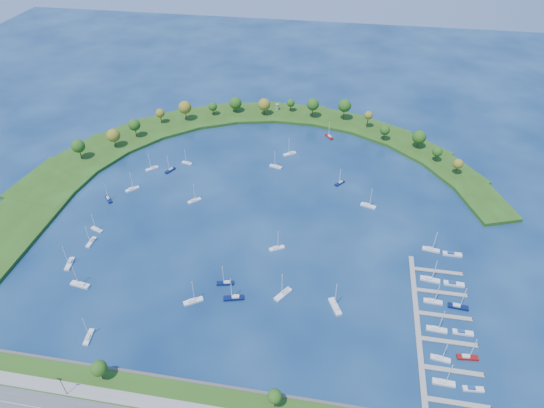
% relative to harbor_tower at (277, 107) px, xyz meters
% --- Properties ---
extents(ground, '(700.00, 700.00, 0.00)m').
position_rel_harbor_tower_xyz_m(ground, '(10.80, -120.94, -4.34)').
color(ground, '#081F45').
rests_on(ground, ground).
extents(breakwater, '(286.74, 247.64, 2.00)m').
position_rel_harbor_tower_xyz_m(breakwater, '(-35.53, -72.22, -3.35)').
color(breakwater, '#2A4713').
rests_on(breakwater, ground).
extents(breakwater_trees, '(236.97, 93.95, 15.85)m').
position_rel_harbor_tower_xyz_m(breakwater_trees, '(-7.86, -32.17, 6.40)').
color(breakwater_trees, '#382314').
rests_on(breakwater_trees, breakwater).
extents(harbor_tower, '(2.60, 2.60, 4.57)m').
position_rel_harbor_tower_xyz_m(harbor_tower, '(0.00, 0.00, 0.00)').
color(harbor_tower, gray).
rests_on(harbor_tower, breakwater).
extents(dock_system, '(24.28, 82.00, 1.60)m').
position_rel_harbor_tower_xyz_m(dock_system, '(96.09, -181.94, -3.99)').
color(dock_system, gray).
rests_on(dock_system, ground).
extents(moored_boat_0, '(8.01, 4.07, 11.34)m').
position_rel_harbor_tower_xyz_m(moored_boat_0, '(11.02, -73.91, -3.45)').
color(moored_boat_0, silver).
rests_on(moored_boat_0, ground).
extents(moored_boat_1, '(9.35, 4.70, 13.23)m').
position_rel_harbor_tower_xyz_m(moored_boat_1, '(9.75, -181.01, -3.40)').
color(moored_boat_1, '#09123D').
rests_on(moored_boat_1, ground).
extents(moored_boat_2, '(6.39, 6.81, 10.73)m').
position_rel_harbor_tower_xyz_m(moored_boat_2, '(-76.66, -122.84, -3.47)').
color(moored_boat_2, '#09123D').
rests_on(moored_boat_2, ground).
extents(moored_boat_3, '(8.10, 3.74, 11.50)m').
position_rel_harbor_tower_xyz_m(moored_boat_3, '(3.90, -173.11, -3.45)').
color(moored_boat_3, '#09123D').
rests_on(moored_boat_3, ground).
extents(moored_boat_4, '(6.91, 3.25, 9.79)m').
position_rel_harbor_tower_xyz_m(moored_boat_4, '(-44.70, -79.03, -3.49)').
color(moored_boat_4, silver).
rests_on(moored_boat_4, ground).
extents(moored_boat_5, '(6.52, 7.66, 11.63)m').
position_rel_harbor_tower_xyz_m(moored_boat_5, '(41.03, -31.00, -3.44)').
color(moored_boat_5, maroon).
rests_on(moored_boat_5, ground).
extents(moored_boat_6, '(3.78, 8.69, 12.36)m').
position_rel_harbor_tower_xyz_m(moored_boat_6, '(-72.63, -173.57, -3.42)').
color(moored_boat_6, silver).
rests_on(moored_boat_6, ground).
extents(moored_boat_7, '(3.08, 7.98, 11.43)m').
position_rel_harbor_tower_xyz_m(moored_boat_7, '(-43.80, -211.01, -3.45)').
color(moored_boat_7, silver).
rests_on(moored_boat_7, ground).
extents(moored_boat_8, '(6.03, 6.80, 10.48)m').
position_rel_harbor_tower_xyz_m(moored_boat_8, '(51.23, -85.00, -3.47)').
color(moored_boat_8, '#09123D').
rests_on(moored_boat_8, ground).
extents(moored_boat_9, '(7.11, 7.12, 11.55)m').
position_rel_harbor_tower_xyz_m(moored_boat_9, '(-63.98, -88.86, -3.45)').
color(moored_boat_9, silver).
rests_on(moored_boat_9, ground).
extents(moored_boat_10, '(2.39, 7.67, 11.18)m').
position_rel_harbor_tower_xyz_m(moored_boat_10, '(-69.64, -157.60, -3.46)').
color(moored_boat_10, silver).
rests_on(moored_boat_10, ground).
extents(moored_boat_11, '(7.27, 7.33, 11.86)m').
position_rel_harbor_tower_xyz_m(moored_boat_11, '(-67.41, -111.39, -3.44)').
color(moored_boat_11, silver).
rests_on(moored_boat_11, ground).
extents(moored_boat_12, '(7.11, 6.87, 11.36)m').
position_rel_harbor_tower_xyz_m(moored_boat_12, '(-28.57, -115.90, -3.45)').
color(moored_boat_12, silver).
rests_on(moored_boat_12, ground).
extents(moored_boat_13, '(8.25, 6.71, 12.35)m').
position_rel_harbor_tower_xyz_m(moored_boat_13, '(17.57, -57.60, -3.42)').
color(moored_boat_13, silver).
rests_on(moored_boat_13, ground).
extents(moored_boat_14, '(8.78, 4.73, 12.43)m').
position_rel_harbor_tower_xyz_m(moored_boat_14, '(67.89, -104.17, -3.42)').
color(moored_boat_14, silver).
rests_on(moored_boat_14, ground).
extents(moored_boat_15, '(8.61, 6.62, 12.70)m').
position_rel_harbor_tower_xyz_m(moored_boat_15, '(-7.45, -185.86, -3.41)').
color(moored_boat_15, silver).
rests_on(moored_boat_15, ground).
extents(moored_boat_16, '(5.29, 7.75, 11.17)m').
position_rel_harbor_tower_xyz_m(moored_boat_16, '(-52.30, -88.85, -3.46)').
color(moored_boat_16, '#09123D').
rests_on(moored_boat_16, ground).
extents(moored_boat_17, '(7.80, 5.52, 11.30)m').
position_rel_harbor_tower_xyz_m(moored_boat_17, '(23.34, -146.36, -3.45)').
color(moored_boat_17, silver).
rests_on(moored_boat_17, ground).
extents(moored_boat_18, '(7.20, 4.30, 10.24)m').
position_rel_harbor_tower_xyz_m(moored_boat_18, '(-71.26, -148.17, -3.48)').
color(moored_boat_18, silver).
rests_on(moored_boat_18, ground).
extents(moored_boat_19, '(6.56, 9.82, 14.11)m').
position_rel_harbor_tower_xyz_m(moored_boat_19, '(54.24, -178.51, -3.37)').
color(moored_boat_19, silver).
rests_on(moored_boat_19, ground).
extents(moored_boat_20, '(9.39, 3.73, 13.42)m').
position_rel_harbor_tower_xyz_m(moored_boat_20, '(-61.00, -185.25, -3.39)').
color(moored_boat_20, silver).
rests_on(moored_boat_20, ground).
extents(moored_boat_21, '(7.54, 9.31, 13.91)m').
position_rel_harbor_tower_xyz_m(moored_boat_21, '(30.97, -175.28, -3.37)').
color(moored_boat_21, silver).
rests_on(moored_boat_21, ground).
extents(docked_boat_0, '(8.37, 2.64, 12.17)m').
position_rel_harbor_tower_xyz_m(docked_boat_0, '(96.31, -207.63, -3.43)').
color(docked_boat_0, silver).
rests_on(docked_boat_0, ground).
extents(docked_boat_1, '(7.74, 2.78, 1.55)m').
position_rel_harbor_tower_xyz_m(docked_boat_1, '(106.78, -208.38, -3.77)').
color(docked_boat_1, silver).
rests_on(docked_boat_1, ground).
extents(docked_boat_2, '(7.75, 3.13, 11.08)m').
position_rel_harbor_tower_xyz_m(docked_boat_2, '(96.33, -197.25, -3.46)').
color(docked_boat_2, silver).
rests_on(docked_boat_2, ground).
extents(docked_boat_3, '(8.33, 3.06, 11.98)m').
position_rel_harbor_tower_xyz_m(docked_boat_3, '(106.82, -194.88, -3.43)').
color(docked_boat_3, maroon).
rests_on(docked_boat_3, ground).
extents(docked_boat_4, '(8.45, 2.79, 12.25)m').
position_rel_harbor_tower_xyz_m(docked_boat_4, '(96.31, -183.30, -3.43)').
color(docked_boat_4, silver).
rests_on(docked_boat_4, ground).
extents(docked_boat_5, '(8.24, 2.37, 1.68)m').
position_rel_harbor_tower_xyz_m(docked_boat_5, '(106.78, -183.10, -3.72)').
color(docked_boat_5, silver).
rests_on(docked_boat_5, ground).
extents(docked_boat_6, '(8.09, 2.66, 11.73)m').
position_rel_harbor_tower_xyz_m(docked_boat_6, '(96.32, -168.30, -3.44)').
color(docked_boat_6, silver).
rests_on(docked_boat_6, ground).
extents(docked_boat_7, '(8.75, 3.09, 12.61)m').
position_rel_harbor_tower_xyz_m(docked_boat_7, '(106.81, -169.47, -3.42)').
color(docked_boat_7, '#09123D').
rests_on(docked_boat_7, ground).
extents(docked_boat_8, '(9.05, 3.57, 12.94)m').
position_rel_harbor_tower_xyz_m(docked_boat_8, '(96.30, -155.20, -3.41)').
color(docked_boat_8, silver).
rests_on(docked_boat_8, ground).
extents(docked_boat_9, '(9.14, 2.81, 1.85)m').
position_rel_harbor_tower_xyz_m(docked_boat_9, '(106.76, -156.08, -3.66)').
color(docked_boat_9, silver).
rests_on(docked_boat_9, ground).
extents(docked_boat_10, '(8.49, 3.46, 12.12)m').
position_rel_harbor_tower_xyz_m(docked_boat_10, '(98.71, -134.51, -3.43)').
color(docked_boat_10, silver).
rests_on(docked_boat_10, ground).
extents(docked_boat_11, '(8.99, 2.58, 1.83)m').
position_rel_harbor_tower_xyz_m(docked_boat_11, '(108.66, -136.12, -3.67)').
color(docked_boat_11, silver).
rests_on(docked_boat_11, ground).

